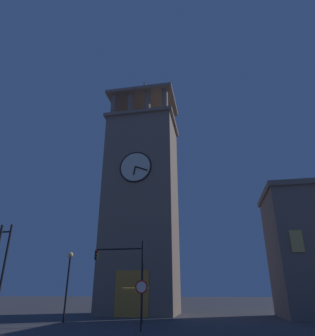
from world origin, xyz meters
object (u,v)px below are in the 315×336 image
(clocktower, at_px, (142,204))
(no_horn_sign, at_px, (141,291))
(traffic_signal_mid, at_px, (126,268))
(street_lamp, at_px, (69,272))

(clocktower, xyz_separation_m, no_horn_sign, (-3.29, 12.93, -9.19))
(traffic_signal_mid, height_order, street_lamp, traffic_signal_mid)
(traffic_signal_mid, xyz_separation_m, street_lamp, (4.63, 0.46, -0.32))
(clocktower, xyz_separation_m, traffic_signal_mid, (-0.89, 8.16, -7.49))
(clocktower, relative_size, street_lamp, 5.56)
(clocktower, height_order, no_horn_sign, clocktower)
(traffic_signal_mid, height_order, no_horn_sign, traffic_signal_mid)
(street_lamp, xyz_separation_m, no_horn_sign, (-7.03, 4.31, -1.37))
(traffic_signal_mid, distance_m, street_lamp, 4.66)
(traffic_signal_mid, bearing_deg, street_lamp, 5.72)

